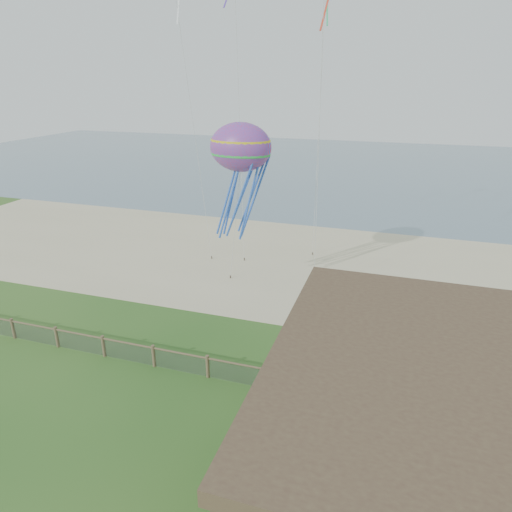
# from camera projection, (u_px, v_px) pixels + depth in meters

# --- Properties ---
(ground) EXTENTS (160.00, 160.00, 0.00)m
(ground) POSITION_uv_depth(u_px,v_px,m) (146.00, 469.00, 17.40)
(ground) COLOR #24541C
(ground) RESTS_ON ground
(sand_beach) EXTENTS (72.00, 20.00, 0.02)m
(sand_beach) POSITION_uv_depth(u_px,v_px,m) (287.00, 262.00, 36.90)
(sand_beach) COLOR #C2B78C
(sand_beach) RESTS_ON ground
(ocean) EXTENTS (160.00, 68.00, 0.02)m
(ocean) POSITION_uv_depth(u_px,v_px,m) (351.00, 167.00, 75.91)
(ocean) COLOR slate
(ocean) RESTS_ON ground
(chainlink_fence) EXTENTS (36.20, 0.20, 1.25)m
(chainlink_fence) POSITION_uv_depth(u_px,v_px,m) (208.00, 368.00, 22.52)
(chainlink_fence) COLOR brown
(chainlink_fence) RESTS_ON ground
(motel_deck) EXTENTS (15.00, 2.00, 0.50)m
(motel_deck) POSITION_uv_depth(u_px,v_px,m) (500.00, 448.00, 18.05)
(motel_deck) COLOR #4F372D
(motel_deck) RESTS_ON ground
(picnic_table) EXTENTS (2.14, 1.84, 0.77)m
(picnic_table) POSITION_uv_depth(u_px,v_px,m) (290.00, 401.00, 20.43)
(picnic_table) COLOR #4F372D
(picnic_table) RESTS_ON ground
(octopus_kite) EXTENTS (3.98, 3.06, 7.54)m
(octopus_kite) POSITION_uv_depth(u_px,v_px,m) (241.00, 180.00, 27.71)
(octopus_kite) COLOR #E12347
(kite_red) EXTENTS (1.82, 1.61, 2.19)m
(kite_red) POSITION_uv_depth(u_px,v_px,m) (324.00, 0.00, 22.19)
(kite_red) COLOR red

